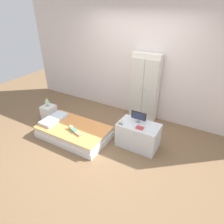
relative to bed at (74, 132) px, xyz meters
name	(u,v)px	position (x,y,z in m)	size (l,w,h in m)	color
ground_plane	(104,145)	(0.71, 0.09, -0.14)	(10.00, 10.00, 0.02)	brown
back_wall	(139,62)	(0.71, 1.67, 1.22)	(6.40, 0.05, 2.70)	silver
bed	(74,132)	(0.00, 0.00, 0.00)	(1.51, 0.88, 0.26)	white
pillow	(54,119)	(-0.55, 0.00, 0.16)	(0.32, 0.63, 0.06)	silver
doll	(73,129)	(0.08, -0.11, 0.17)	(0.39, 0.18, 0.10)	#4CA375
nightstand	(49,113)	(-1.00, 0.27, 0.06)	(0.29, 0.29, 0.37)	white
table_lamp	(47,101)	(-1.00, 0.27, 0.40)	(0.12, 0.12, 0.22)	#B7B2AD
wardrobe	(145,88)	(0.97, 1.51, 0.68)	(0.66, 0.25, 1.62)	white
tv_stand	(138,135)	(1.31, 0.41, 0.13)	(0.80, 0.48, 0.51)	silver
tv_monitor	(139,116)	(1.26, 0.50, 0.51)	(0.31, 0.10, 0.22)	#99999E
rocking_horse_toy	(121,122)	(1.00, 0.25, 0.44)	(0.10, 0.04, 0.12)	#8E6642
book_red	(140,128)	(1.37, 0.31, 0.39)	(0.14, 0.11, 0.02)	#CC3838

